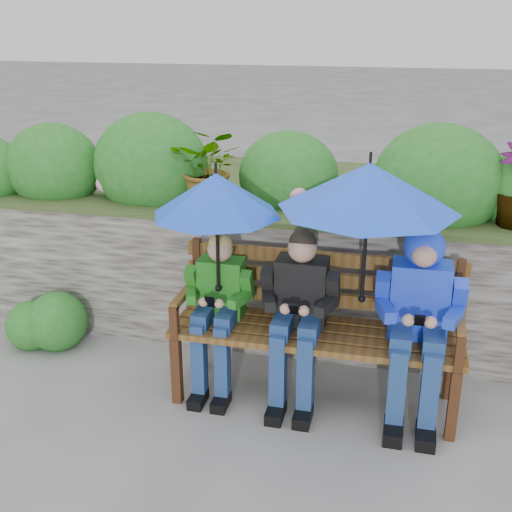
% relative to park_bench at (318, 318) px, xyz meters
% --- Properties ---
extents(ground, '(60.00, 60.00, 0.00)m').
position_rel_park_bench_xyz_m(ground, '(-0.39, -0.14, -0.55)').
color(ground, '#5D5D5D').
rests_on(ground, ground).
extents(garden_backdrop, '(8.00, 2.84, 1.88)m').
position_rel_park_bench_xyz_m(garden_backdrop, '(-0.48, 1.45, 0.10)').
color(garden_backdrop, '#413D36').
rests_on(garden_backdrop, ground).
extents(park_bench, '(1.82, 0.53, 0.96)m').
position_rel_park_bench_xyz_m(park_bench, '(0.00, 0.00, 0.00)').
color(park_bench, '#3C2111').
rests_on(park_bench, ground).
extents(boy_left, '(0.44, 0.50, 1.07)m').
position_rel_park_bench_xyz_m(boy_left, '(-0.64, -0.08, 0.07)').
color(boy_left, '#206C17').
rests_on(boy_left, ground).
extents(boy_middle, '(0.48, 0.56, 1.13)m').
position_rel_park_bench_xyz_m(boy_middle, '(-0.11, -0.08, 0.09)').
color(boy_middle, black).
rests_on(boy_middle, ground).
extents(boy_right, '(0.53, 0.64, 1.19)m').
position_rel_park_bench_xyz_m(boy_right, '(0.62, -0.08, 0.17)').
color(boy_right, blue).
rests_on(boy_right, ground).
extents(umbrella_left, '(0.80, 0.80, 0.82)m').
position_rel_park_bench_xyz_m(umbrella_left, '(-0.62, -0.10, 0.80)').
color(umbrella_left, blue).
rests_on(umbrella_left, ground).
extents(umbrella_right, '(1.05, 1.05, 0.91)m').
position_rel_park_bench_xyz_m(umbrella_right, '(0.28, -0.10, 0.90)').
color(umbrella_right, blue).
rests_on(umbrella_right, ground).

